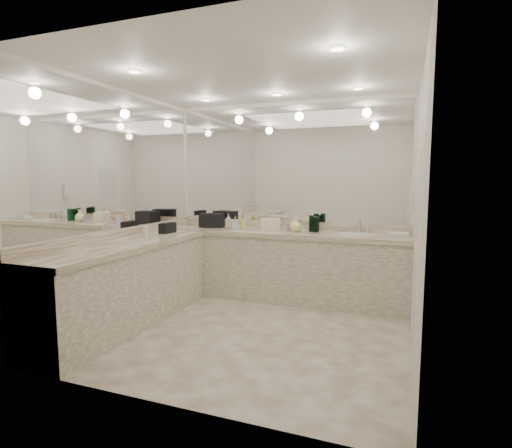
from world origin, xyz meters
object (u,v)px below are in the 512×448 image
at_px(wall_phone, 412,201).
at_px(cream_cosmetic_case, 270,224).
at_px(soap_bottle_b, 236,223).
at_px(soap_bottle_c, 296,224).
at_px(sink, 357,235).
at_px(black_toiletry_bag, 212,220).
at_px(hand_towel, 398,234).
at_px(soap_bottle_a, 228,221).

relative_size(wall_phone, cream_cosmetic_case, 0.94).
distance_m(soap_bottle_b, soap_bottle_c, 0.82).
distance_m(sink, soap_bottle_b, 1.59).
xyz_separation_m(black_toiletry_bag, cream_cosmetic_case, (0.86, 0.02, -0.02)).
bearing_deg(hand_towel, cream_cosmetic_case, 178.86).
xyz_separation_m(soap_bottle_b, soap_bottle_c, (0.82, 0.05, 0.01)).
bearing_deg(sink, cream_cosmetic_case, 176.01).
xyz_separation_m(wall_phone, cream_cosmetic_case, (-1.74, 0.58, -0.38)).
relative_size(hand_towel, soap_bottle_a, 1.14).
bearing_deg(cream_cosmetic_case, wall_phone, -38.48).
relative_size(soap_bottle_a, soap_bottle_c, 1.05).
bearing_deg(soap_bottle_c, soap_bottle_a, 179.25).
bearing_deg(hand_towel, wall_phone, -77.06).
bearing_deg(wall_phone, black_toiletry_bag, 167.78).
bearing_deg(cream_cosmetic_case, soap_bottle_b, 176.81).
bearing_deg(black_toiletry_bag, soap_bottle_b, -16.32).
bearing_deg(soap_bottle_c, cream_cosmetic_case, 167.29).
bearing_deg(soap_bottle_b, sink, 2.06).
bearing_deg(soap_bottle_c, black_toiletry_bag, 176.83).
relative_size(sink, black_toiletry_bag, 1.33).
bearing_deg(wall_phone, cream_cosmetic_case, 161.60).
bearing_deg(hand_towel, soap_bottle_b, -177.11).
distance_m(sink, black_toiletry_bag, 2.00).
bearing_deg(soap_bottle_b, black_toiletry_bag, 163.68).
bearing_deg(soap_bottle_c, hand_towel, 2.35).
height_order(hand_towel, soap_bottle_b, soap_bottle_b).
bearing_deg(soap_bottle_b, soap_bottle_c, 3.71).
xyz_separation_m(soap_bottle_a, soap_bottle_b, (0.13, -0.07, -0.02)).
relative_size(black_toiletry_bag, cream_cosmetic_case, 1.29).
height_order(cream_cosmetic_case, soap_bottle_c, soap_bottle_c).
bearing_deg(sink, soap_bottle_a, 179.72).
distance_m(sink, soap_bottle_a, 1.72).
xyz_separation_m(wall_phone, hand_towel, (-0.13, 0.55, -0.43)).
distance_m(wall_phone, soap_bottle_b, 2.26).
xyz_separation_m(sink, soap_bottle_a, (-1.72, 0.01, 0.11)).
distance_m(black_toiletry_bag, soap_bottle_b, 0.43).
xyz_separation_m(cream_cosmetic_case, hand_towel, (1.62, -0.03, -0.05)).
relative_size(cream_cosmetic_case, soap_bottle_b, 1.50).
bearing_deg(cream_cosmetic_case, soap_bottle_c, -32.79).
xyz_separation_m(sink, hand_towel, (0.48, 0.05, 0.02)).
height_order(hand_towel, soap_bottle_a, soap_bottle_a).
distance_m(hand_towel, soap_bottle_c, 1.25).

